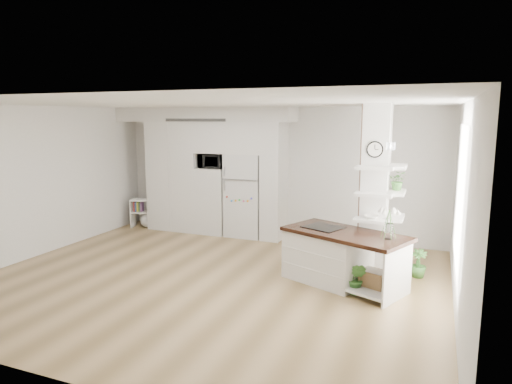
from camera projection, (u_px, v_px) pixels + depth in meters
floor at (210, 279)px, 7.10m from camera, size 7.00×6.00×0.01m
room at (208, 161)px, 6.80m from camera, size 7.04×6.04×2.72m
cabinet_wall at (206, 164)px, 9.84m from camera, size 4.00×0.71×2.70m
refrigerator at (246, 195)px, 9.61m from camera, size 0.78×0.69×1.75m
column at (379, 192)px, 7.05m from camera, size 0.69×0.90×2.70m
window at (460, 196)px, 5.86m from camera, size 0.00×2.40×2.40m
pendant_light at (323, 145)px, 6.27m from camera, size 0.12×0.12×0.10m
kitchen_island at (334, 254)px, 6.94m from camera, size 2.02×1.51×1.39m
bookshelf at (145, 215)px, 10.44m from camera, size 0.62×0.45×0.65m
floor_plant_a at (357, 279)px, 6.45m from camera, size 0.30×0.27×0.47m
floor_plant_b at (418, 263)px, 7.18m from camera, size 0.28×0.28×0.45m
microwave at (213, 161)px, 9.72m from camera, size 0.54×0.37×0.30m
shelf_plant at (398, 181)px, 7.08m from camera, size 0.27×0.23×0.30m
decor_bowl at (371, 217)px, 6.92m from camera, size 0.22×0.22×0.05m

